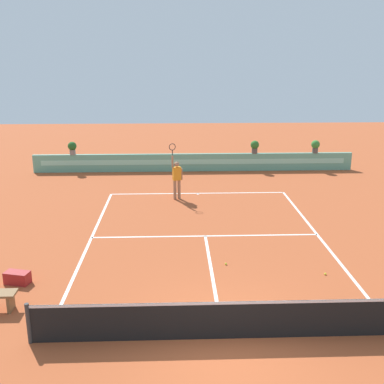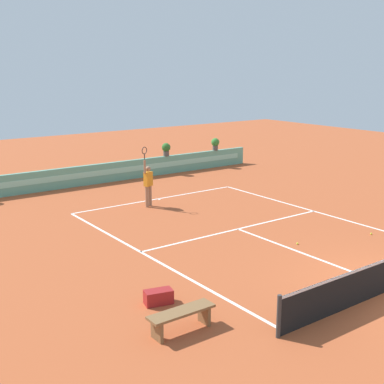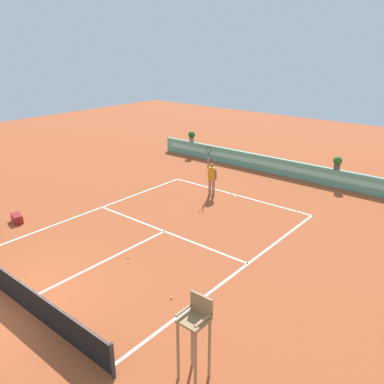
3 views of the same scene
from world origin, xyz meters
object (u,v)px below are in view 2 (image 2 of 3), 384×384
(bench_courtside, at_px, (181,316))
(potted_plant_far_right, at_px, (215,143))
(gear_bag, at_px, (158,297))
(potted_plant_right, at_px, (166,149))
(tennis_ball_mid_court, at_px, (297,244))
(tennis_player, at_px, (148,182))
(tennis_ball_near_baseline, at_px, (371,234))

(bench_courtside, relative_size, potted_plant_far_right, 2.21)
(gear_bag, relative_size, potted_plant_right, 0.97)
(potted_plant_right, bearing_deg, potted_plant_far_right, 0.00)
(bench_courtside, relative_size, tennis_ball_mid_court, 23.53)
(bench_courtside, height_order, tennis_player, tennis_player)
(bench_courtside, xyz_separation_m, tennis_ball_near_baseline, (9.35, 1.68, -0.34))
(tennis_player, bearing_deg, potted_plant_right, 50.51)
(tennis_ball_mid_court, bearing_deg, bench_courtside, -158.92)
(bench_courtside, xyz_separation_m, potted_plant_right, (9.39, 14.93, 1.04))
(tennis_player, relative_size, potted_plant_far_right, 3.57)
(bench_courtside, bearing_deg, potted_plant_right, 57.82)
(gear_bag, distance_m, tennis_player, 9.35)
(tennis_ball_near_baseline, bearing_deg, potted_plant_far_right, 75.18)
(tennis_ball_near_baseline, height_order, potted_plant_far_right, potted_plant_far_right)
(gear_bag, xyz_separation_m, potted_plant_far_right, (12.52, 13.45, 1.23))
(bench_courtside, bearing_deg, tennis_ball_near_baseline, 10.17)
(bench_courtside, bearing_deg, gear_bag, 77.26)
(tennis_ball_mid_court, xyz_separation_m, potted_plant_right, (2.94, 12.44, 1.38))
(tennis_ball_near_baseline, relative_size, potted_plant_right, 0.09)
(tennis_player, bearing_deg, tennis_ball_mid_court, -78.10)
(gear_bag, height_order, potted_plant_right, potted_plant_right)
(potted_plant_far_right, bearing_deg, tennis_ball_mid_court, -117.22)
(tennis_player, bearing_deg, bench_courtside, -117.45)
(potted_plant_right, bearing_deg, tennis_ball_near_baseline, -90.21)
(bench_courtside, height_order, tennis_ball_mid_court, bench_courtside)
(bench_courtside, xyz_separation_m, potted_plant_far_right, (12.85, 14.93, 1.04))
(bench_courtside, height_order, tennis_ball_near_baseline, bench_courtside)
(tennis_ball_mid_court, relative_size, potted_plant_far_right, 0.09)
(bench_courtside, height_order, potted_plant_right, potted_plant_right)
(gear_bag, height_order, potted_plant_far_right, potted_plant_far_right)
(tennis_player, xyz_separation_m, tennis_ball_near_baseline, (4.38, -7.88, -1.02))
(tennis_player, distance_m, tennis_ball_mid_court, 7.29)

